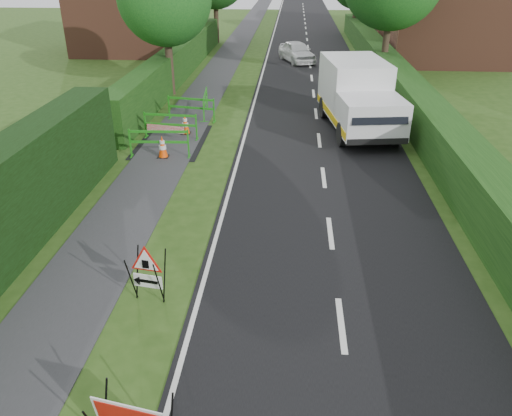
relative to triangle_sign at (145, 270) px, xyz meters
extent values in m
plane|color=#284814|center=(1.36, -1.48, -0.76)|extent=(120.00, 120.00, 0.00)
cube|color=black|center=(3.86, 33.52, -0.76)|extent=(6.00, 90.00, 0.02)
cube|color=#2D2D30|center=(-1.64, 33.52, -0.76)|extent=(2.00, 90.00, 0.02)
cube|color=#14380F|center=(-3.64, 20.52, -0.76)|extent=(1.00, 24.00, 1.80)
cube|color=#14380F|center=(7.86, 14.52, -0.76)|extent=(1.20, 50.00, 1.50)
cube|color=brown|center=(-8.64, 28.52, 1.99)|extent=(7.00, 7.00, 5.50)
cube|color=brown|center=(12.36, 26.52, 1.99)|extent=(7.00, 7.00, 5.50)
cylinder|color=#2D2116|center=(-3.24, 16.52, 0.55)|extent=(0.36, 0.36, 2.62)
cylinder|color=#2D2116|center=(7.76, 20.52, 0.72)|extent=(0.36, 0.36, 2.97)
cylinder|color=#2D2116|center=(-3.24, 32.52, 0.64)|extent=(0.36, 0.36, 2.80)
cylinder|color=#2D2116|center=(7.76, 36.52, 0.46)|extent=(0.36, 0.36, 2.45)
cylinder|color=black|center=(0.24, -3.07, -0.30)|extent=(0.09, 0.31, 0.89)
cylinder|color=black|center=(-0.28, -0.08, -0.20)|extent=(0.08, 0.34, 1.10)
cylinder|color=black|center=(-0.23, 0.20, -0.20)|extent=(0.08, 0.34, 1.10)
cylinder|color=black|center=(0.31, -0.18, -0.20)|extent=(0.08, 0.34, 1.10)
cylinder|color=black|center=(0.35, 0.10, -0.20)|extent=(0.08, 0.34, 1.10)
cube|color=white|center=(0.03, -0.01, -0.27)|extent=(0.61, 0.12, 0.30)
cube|color=black|center=(0.03, -0.02, -0.27)|extent=(0.43, 0.08, 0.07)
cone|color=black|center=(-0.20, 0.02, -0.27)|extent=(0.17, 0.20, 0.18)
cube|color=black|center=(0.03, -0.03, 0.14)|extent=(0.14, 0.03, 0.18)
cube|color=silver|center=(5.25, 12.36, 0.76)|extent=(2.67, 3.82, 2.13)
cube|color=silver|center=(5.62, 9.69, 0.35)|extent=(2.50, 2.57, 1.30)
cube|color=black|center=(5.77, 8.60, 0.67)|extent=(1.95, 0.51, 0.60)
cube|color=yellow|center=(4.29, 11.18, -0.08)|extent=(0.77, 5.40, 0.26)
cube|color=yellow|center=(6.49, 11.49, -0.08)|extent=(0.77, 5.40, 0.26)
cube|color=black|center=(5.77, 8.61, -0.23)|extent=(2.16, 0.43, 0.22)
cylinder|color=black|center=(4.65, 9.50, -0.32)|extent=(0.38, 0.91, 0.88)
cylinder|color=black|center=(6.61, 9.77, -0.32)|extent=(0.38, 0.91, 0.88)
cylinder|color=black|center=(4.16, 13.01, -0.32)|extent=(0.38, 0.91, 0.88)
cylinder|color=black|center=(6.12, 13.29, -0.32)|extent=(0.38, 0.91, 0.88)
cube|color=black|center=(5.90, 10.81, -0.74)|extent=(0.38, 0.38, 0.04)
cone|color=#FF4A08|center=(5.90, 10.81, -0.35)|extent=(0.32, 0.32, 0.75)
cylinder|color=white|center=(5.90, 10.81, -0.39)|extent=(0.25, 0.25, 0.14)
cylinder|color=white|center=(5.90, 10.81, -0.20)|extent=(0.17, 0.17, 0.10)
cube|color=black|center=(6.00, 11.93, -0.74)|extent=(0.38, 0.38, 0.04)
cone|color=#FF4A08|center=(6.00, 11.93, -0.35)|extent=(0.32, 0.32, 0.75)
cylinder|color=white|center=(6.00, 11.93, -0.39)|extent=(0.25, 0.25, 0.14)
cylinder|color=white|center=(6.00, 11.93, -0.20)|extent=(0.17, 0.17, 0.10)
cube|color=black|center=(6.85, 14.23, -0.74)|extent=(0.38, 0.38, 0.04)
cone|color=#FF4A08|center=(6.85, 14.23, -0.35)|extent=(0.32, 0.32, 0.75)
cylinder|color=white|center=(6.85, 14.23, -0.39)|extent=(0.25, 0.25, 0.14)
cylinder|color=white|center=(6.85, 14.23, -0.20)|extent=(0.17, 0.17, 0.10)
cube|color=black|center=(-1.60, 7.89, -0.74)|extent=(0.38, 0.38, 0.04)
cone|color=#FF4A08|center=(-1.60, 7.89, -0.35)|extent=(0.32, 0.32, 0.75)
cylinder|color=white|center=(-1.60, 7.89, -0.39)|extent=(0.25, 0.25, 0.14)
cylinder|color=white|center=(-1.60, 7.89, -0.20)|extent=(0.17, 0.17, 0.10)
cube|color=black|center=(-1.32, 10.44, -0.74)|extent=(0.38, 0.38, 0.04)
cone|color=#FF4A08|center=(-1.32, 10.44, -0.35)|extent=(0.32, 0.32, 0.75)
cylinder|color=white|center=(-1.32, 10.44, -0.39)|extent=(0.25, 0.25, 0.14)
cylinder|color=white|center=(-1.32, 10.44, -0.20)|extent=(0.17, 0.17, 0.10)
cube|color=#1D7D16|center=(-2.71, 7.88, -0.26)|extent=(0.05, 0.05, 1.00)
cube|color=#1D7D16|center=(-0.71, 7.97, -0.26)|extent=(0.05, 0.05, 1.00)
cube|color=#1D7D16|center=(-1.71, 7.93, 0.16)|extent=(2.00, 0.14, 0.08)
cube|color=#1D7D16|center=(-1.71, 7.93, -0.21)|extent=(2.00, 0.14, 0.08)
cube|color=#1D7D16|center=(-2.71, 7.88, -0.74)|extent=(0.08, 0.35, 0.04)
cube|color=#1D7D16|center=(-0.71, 7.97, -0.74)|extent=(0.08, 0.35, 0.04)
cube|color=#1D7D16|center=(-2.75, 9.94, -0.26)|extent=(0.05, 0.05, 1.00)
cube|color=#1D7D16|center=(-0.75, 9.78, -0.26)|extent=(0.05, 0.05, 1.00)
cube|color=#1D7D16|center=(-1.75, 9.86, 0.16)|extent=(2.00, 0.21, 0.08)
cube|color=#1D7D16|center=(-1.75, 9.86, -0.21)|extent=(2.00, 0.21, 0.08)
cube|color=#1D7D16|center=(-2.75, 9.94, -0.74)|extent=(0.09, 0.35, 0.04)
cube|color=#1D7D16|center=(-0.75, 9.78, -0.74)|extent=(0.09, 0.35, 0.04)
cube|color=#1D7D16|center=(-2.39, 12.38, -0.26)|extent=(0.06, 0.06, 1.00)
cube|color=#1D7D16|center=(-0.43, 12.02, -0.26)|extent=(0.06, 0.06, 1.00)
cube|color=#1D7D16|center=(-1.41, 12.20, 0.16)|extent=(1.98, 0.41, 0.08)
cube|color=#1D7D16|center=(-1.41, 12.20, -0.21)|extent=(1.98, 0.41, 0.08)
cube|color=#1D7D16|center=(-2.39, 12.38, -0.74)|extent=(0.12, 0.36, 0.04)
cube|color=#1D7D16|center=(-0.43, 12.02, -0.74)|extent=(0.12, 0.36, 0.04)
cube|color=#1D7D16|center=(-0.85, 12.00, -0.26)|extent=(0.05, 0.05, 1.00)
cube|color=#1D7D16|center=(-1.04, 13.99, -0.26)|extent=(0.05, 0.05, 1.00)
cube|color=#1D7D16|center=(-0.94, 12.99, 0.16)|extent=(0.24, 2.00, 0.08)
cube|color=#1D7D16|center=(-0.94, 12.99, -0.21)|extent=(0.24, 2.00, 0.08)
cube|color=#1D7D16|center=(-0.85, 12.00, -0.74)|extent=(0.35, 0.09, 0.04)
cube|color=#1D7D16|center=(-1.04, 13.99, -0.74)|extent=(0.35, 0.09, 0.04)
cube|color=red|center=(-1.91, 9.66, -0.76)|extent=(1.48, 0.35, 0.25)
imported|color=white|center=(3.01, 25.23, -0.12)|extent=(2.72, 4.05, 1.28)
camera|label=1|loc=(2.78, -8.01, 5.57)|focal=35.00mm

